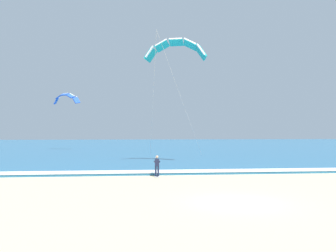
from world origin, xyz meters
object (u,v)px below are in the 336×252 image
object	(u,v)px
kitesurfer	(157,165)
surfboard	(157,176)
kite_primary	(176,48)
kite_distant	(66,98)

from	to	relation	value
kitesurfer	surfboard	bearing A→B (deg)	-94.68
kitesurfer	kite_primary	bearing A→B (deg)	73.68
surfboard	kite_distant	world-z (taller)	kite_distant
kitesurfer	kite_distant	distance (m)	41.08
kite_primary	kite_distant	bearing A→B (deg)	120.56
surfboard	kite_distant	xyz separation A→B (m)	(-14.13, 37.55, 9.81)
kite_primary	kite_distant	distance (m)	33.14
surfboard	kite_primary	xyz separation A→B (m)	(2.66, 9.11, 12.50)
surfboard	kitesurfer	size ratio (longest dim) A/B	0.85
kite_primary	kite_distant	size ratio (longest dim) A/B	2.38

